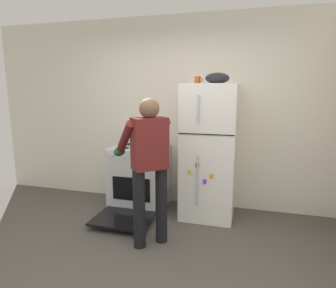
% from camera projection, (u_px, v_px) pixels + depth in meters
% --- Properties ---
extents(ground, '(8.00, 8.00, 0.00)m').
position_uv_depth(ground, '(129.00, 278.00, 2.60)').
color(ground, '#4C4742').
extents(kitchen_wall_back, '(6.00, 0.10, 2.70)m').
position_uv_depth(kitchen_wall_back, '(180.00, 113.00, 4.20)').
color(kitchen_wall_back, silver).
rests_on(kitchen_wall_back, ground).
extents(refrigerator, '(0.68, 0.72, 1.76)m').
position_uv_depth(refrigerator, '(209.00, 152.00, 3.80)').
color(refrigerator, white).
rests_on(refrigerator, ground).
extents(stove_range, '(0.76, 1.21, 0.89)m').
position_uv_depth(stove_range, '(139.00, 178.00, 4.12)').
color(stove_range, silver).
rests_on(stove_range, ground).
extents(person_cook, '(0.69, 0.73, 1.60)m').
position_uv_depth(person_cook, '(148.00, 159.00, 3.06)').
color(person_cook, black).
rests_on(person_cook, ground).
extents(red_pot, '(0.36, 0.26, 0.12)m').
position_uv_depth(red_pot, '(149.00, 143.00, 3.95)').
color(red_pot, orange).
rests_on(red_pot, stove_range).
extents(coffee_mug, '(0.11, 0.08, 0.10)m').
position_uv_depth(coffee_mug, '(198.00, 80.00, 3.72)').
color(coffee_mug, '#B24C1E').
rests_on(coffee_mug, refrigerator).
extents(pepper_mill, '(0.05, 0.05, 0.15)m').
position_uv_depth(pepper_mill, '(125.00, 138.00, 4.31)').
color(pepper_mill, brown).
rests_on(pepper_mill, stove_range).
extents(mixing_bowl, '(0.30, 0.30, 0.14)m').
position_uv_depth(mixing_bowl, '(217.00, 78.00, 3.60)').
color(mixing_bowl, black).
rests_on(mixing_bowl, refrigerator).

